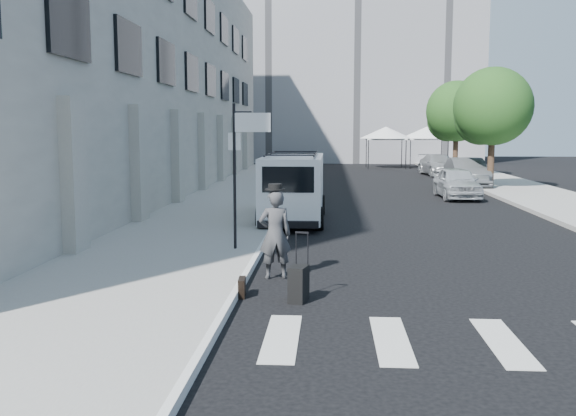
# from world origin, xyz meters

# --- Properties ---
(ground) EXTENTS (120.00, 120.00, 0.00)m
(ground) POSITION_xyz_m (0.00, 0.00, 0.00)
(ground) COLOR black
(ground) RESTS_ON ground
(sidewalk_left) EXTENTS (4.50, 48.00, 0.15)m
(sidewalk_left) POSITION_xyz_m (-4.25, 16.00, 0.07)
(sidewalk_left) COLOR gray
(sidewalk_left) RESTS_ON ground
(sidewalk_right) EXTENTS (4.00, 56.00, 0.15)m
(sidewalk_right) POSITION_xyz_m (9.00, 20.00, 0.07)
(sidewalk_right) COLOR gray
(sidewalk_right) RESTS_ON ground
(building_left) EXTENTS (10.00, 44.00, 12.00)m
(building_left) POSITION_xyz_m (-11.50, 18.00, 6.00)
(building_left) COLOR gray
(building_left) RESTS_ON ground
(building_far) EXTENTS (22.00, 12.00, 25.00)m
(building_far) POSITION_xyz_m (2.00, 50.00, 12.50)
(building_far) COLOR slate
(building_far) RESTS_ON ground
(sign_pole) EXTENTS (1.03, 0.07, 3.50)m
(sign_pole) POSITION_xyz_m (-2.36, 3.20, 2.65)
(sign_pole) COLOR black
(sign_pole) RESTS_ON sidewalk_left
(tree_near) EXTENTS (3.80, 3.83, 6.03)m
(tree_near) POSITION_xyz_m (7.50, 20.15, 3.97)
(tree_near) COLOR black
(tree_near) RESTS_ON ground
(tree_far) EXTENTS (3.80, 3.83, 6.03)m
(tree_far) POSITION_xyz_m (7.50, 29.15, 3.97)
(tree_far) COLOR black
(tree_far) RESTS_ON ground
(tent_left) EXTENTS (4.00, 4.00, 3.20)m
(tent_left) POSITION_xyz_m (4.00, 38.00, 2.71)
(tent_left) COLOR black
(tent_left) RESTS_ON ground
(tent_right) EXTENTS (4.00, 4.00, 3.20)m
(tent_right) POSITION_xyz_m (7.20, 38.50, 2.71)
(tent_right) COLOR black
(tent_right) RESTS_ON ground
(businessman) EXTENTS (0.74, 0.57, 1.83)m
(businessman) POSITION_xyz_m (-1.41, 0.74, 0.92)
(businessman) COLOR #39393B
(businessman) RESTS_ON ground
(briefcase) EXTENTS (0.15, 0.45, 0.34)m
(briefcase) POSITION_xyz_m (-1.90, -0.72, 0.17)
(briefcase) COLOR black
(briefcase) RESTS_ON ground
(suitcase) EXTENTS (0.38, 0.50, 1.23)m
(suitcase) POSITION_xyz_m (-0.85, -1.01, 0.33)
(suitcase) COLOR black
(suitcase) RESTS_ON ground
(cargo_van) EXTENTS (2.06, 5.75, 2.17)m
(cargo_van) POSITION_xyz_m (-1.50, 8.99, 1.13)
(cargo_van) COLOR white
(cargo_van) RESTS_ON ground
(parked_car_a) EXTENTS (1.67, 4.07, 1.38)m
(parked_car_a) POSITION_xyz_m (5.28, 16.40, 0.69)
(parked_car_a) COLOR #AEB2B6
(parked_car_a) RESTS_ON ground
(parked_car_b) EXTENTS (1.68, 4.69, 1.54)m
(parked_car_b) POSITION_xyz_m (6.80, 21.66, 0.77)
(parked_car_b) COLOR #4E5155
(parked_car_b) RESTS_ON ground
(parked_car_c) EXTENTS (2.42, 4.89, 1.37)m
(parked_car_c) POSITION_xyz_m (6.80, 30.28, 0.68)
(parked_car_c) COLOR gray
(parked_car_c) RESTS_ON ground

